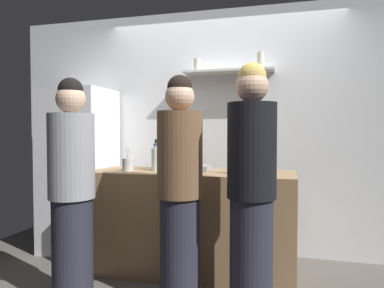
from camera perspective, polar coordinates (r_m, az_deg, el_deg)
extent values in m
cube|color=white|center=(3.87, 4.89, 2.06)|extent=(4.80, 0.10, 2.60)
cube|color=silver|center=(3.75, 5.84, 11.55)|extent=(0.94, 0.22, 0.02)
cylinder|color=beige|center=(3.83, 0.85, 12.57)|extent=(0.07, 0.07, 0.13)
cylinder|color=beige|center=(3.73, 10.97, 13.05)|extent=(0.07, 0.07, 0.17)
cube|color=white|center=(4.07, -17.73, -3.99)|extent=(0.68, 0.62, 1.75)
cylinder|color=#99999E|center=(3.69, -18.05, -3.24)|extent=(0.02, 0.02, 0.45)
cube|color=#9E7A51|center=(3.31, 0.00, -12.49)|extent=(1.83, 0.63, 0.93)
cube|color=gray|center=(3.29, -0.08, -3.88)|extent=(0.34, 0.24, 0.05)
cylinder|color=#B2B2B7|center=(3.33, -10.29, -3.27)|extent=(0.10, 0.10, 0.12)
cylinder|color=silver|center=(3.32, -10.37, -2.19)|extent=(0.02, 0.01, 0.17)
cylinder|color=silver|center=(3.32, -10.07, -2.10)|extent=(0.01, 0.02, 0.18)
cylinder|color=silver|center=(3.33, -10.30, -2.12)|extent=(0.02, 0.02, 0.18)
cylinder|color=silver|center=(3.34, -10.14, -2.36)|extent=(0.04, 0.01, 0.15)
cylinder|color=silver|center=(3.34, -10.46, -2.07)|extent=(0.01, 0.03, 0.18)
cylinder|color=#472814|center=(3.04, 7.82, -3.08)|extent=(0.08, 0.08, 0.19)
cylinder|color=#472814|center=(3.03, 7.83, -0.52)|extent=(0.03, 0.03, 0.09)
cylinder|color=maroon|center=(3.03, 7.83, 0.44)|extent=(0.04, 0.04, 0.02)
cylinder|color=#19471E|center=(3.49, -5.76, -2.39)|extent=(0.08, 0.08, 0.19)
cylinder|color=#19471E|center=(3.48, -5.77, -0.18)|extent=(0.03, 0.03, 0.08)
cylinder|color=black|center=(3.48, -5.77, 0.60)|extent=(0.03, 0.03, 0.02)
cylinder|color=black|center=(3.37, 11.74, -2.54)|extent=(0.08, 0.08, 0.20)
cylinder|color=black|center=(3.36, 11.75, -0.20)|extent=(0.03, 0.03, 0.08)
cylinder|color=gold|center=(3.36, 11.76, 0.63)|extent=(0.04, 0.04, 0.02)
cylinder|color=silver|center=(3.31, -5.73, -2.50)|extent=(0.09, 0.09, 0.21)
cylinder|color=silver|center=(3.30, -5.74, -0.46)|extent=(0.05, 0.05, 0.03)
cylinder|color=blue|center=(3.30, -5.74, -0.06)|extent=(0.06, 0.06, 0.02)
cylinder|color=#262633|center=(2.92, -18.66, -15.96)|extent=(0.30, 0.30, 0.80)
cylinder|color=gray|center=(2.79, -18.82, -1.83)|extent=(0.34, 0.34, 0.63)
sphere|color=#D8AD8C|center=(2.79, -18.92, 6.88)|extent=(0.22, 0.22, 0.22)
sphere|color=black|center=(2.80, -18.93, 8.20)|extent=(0.18, 0.18, 0.18)
cylinder|color=#262633|center=(2.63, 9.48, -17.52)|extent=(0.30, 0.30, 0.83)
cylinder|color=black|center=(2.49, 9.58, -1.05)|extent=(0.34, 0.34, 0.66)
sphere|color=#D8AD8C|center=(2.50, 9.64, 9.15)|extent=(0.23, 0.23, 0.23)
sphere|color=#D8B759|center=(2.51, 9.65, 10.68)|extent=(0.19, 0.19, 0.19)
cylinder|color=#262633|center=(2.78, -1.96, -16.74)|extent=(0.30, 0.30, 0.81)
cylinder|color=brown|center=(2.63, -1.98, -1.67)|extent=(0.34, 0.34, 0.64)
sphere|color=#D8AD8C|center=(2.64, -1.99, 7.66)|extent=(0.22, 0.22, 0.22)
sphere|color=black|center=(2.65, -2.00, 9.07)|extent=(0.19, 0.19, 0.19)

